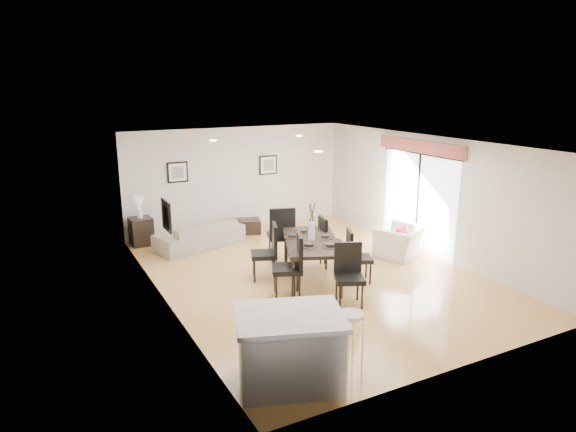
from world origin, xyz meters
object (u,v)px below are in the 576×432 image
armchair (401,242)px  side_table (141,231)px  dining_chair_foot (282,231)px  coffee_table (243,226)px  bar_stool (351,320)px  dining_chair_efar (328,239)px  dining_chair_wnear (293,262)px  dining_table (311,244)px  dining_chair_enear (355,253)px  dining_chair_head (349,270)px  sofa (200,234)px  kitchen_island (289,348)px  dining_chair_wfar (269,249)px

armchair → side_table: (-5.00, 3.59, -0.01)m
armchair → dining_chair_foot: 2.73m
armchair → coffee_table: (-2.43, 3.38, -0.16)m
side_table → bar_stool: (1.38, -6.88, 0.33)m
coffee_table → dining_chair_efar: bearing=-61.5°
coffee_table → dining_chair_wnear: bearing=-83.3°
armchair → bar_stool: (-3.61, -3.30, 0.32)m
dining_table → dining_chair_enear: dining_chair_enear is taller
dining_chair_wnear → bar_stool: 2.49m
dining_chair_head → dining_chair_foot: 2.48m
side_table → coffee_table: bearing=-4.5°
dining_table → bar_stool: 3.19m
dining_chair_efar → dining_table: bearing=139.4°
dining_chair_efar → armchair: bearing=-83.8°
sofa → side_table: size_ratio=3.17×
dining_table → kitchen_island: (-2.06, -3.00, -0.26)m
dining_chair_head → dining_chair_wfar: bearing=136.9°
dining_chair_wnear → bar_stool: (-0.40, -2.46, 0.01)m
armchair → dining_chair_wfar: (-3.22, 0.16, 0.29)m
sofa → dining_chair_efar: bearing=111.9°
dining_chair_enear → dining_chair_foot: (-0.75, 1.70, 0.10)m
dining_chair_head → kitchen_island: (-2.10, -1.75, -0.12)m
dining_chair_foot → dining_table: bearing=109.7°
sofa → dining_chair_wnear: dining_chair_wnear is taller
dining_chair_head → dining_chair_efar: bearing=92.5°
dining_table → coffee_table: (0.08, 3.69, -0.57)m
dining_chair_efar → dining_chair_enear: bearing=-166.5°
sofa → dining_chair_wfar: bearing=86.4°
kitchen_island → bar_stool: bearing=19.1°
kitchen_island → bar_stool: 0.97m
dining_chair_enear → dining_chair_efar: bearing=24.2°
dining_chair_foot → sofa: bearing=-37.5°
dining_table → dining_chair_head: (0.04, -1.25, -0.14)m
dining_chair_efar → dining_chair_head: (-0.67, -1.77, 0.00)m
dining_chair_enear → side_table: dining_chair_enear is taller
dining_chair_efar → coffee_table: dining_chair_efar is taller
kitchen_island → side_table: bearing=112.6°
dining_table → dining_chair_wnear: 0.89m
dining_chair_enear → coffee_table: (-0.64, 4.15, -0.41)m
dining_chair_efar → side_table: dining_chair_efar is taller
dining_chair_efar → bar_stool: size_ratio=1.40×
dining_chair_head → side_table: bearing=139.5°
side_table → dining_chair_enear: bearing=-53.6°
dining_table → kitchen_island: 3.65m
dining_chair_wnear → dining_chair_enear: (1.42, 0.08, -0.07)m
side_table → armchair: bearing=-35.7°
dining_table → bar_stool: (-1.11, -3.00, -0.08)m
dining_chair_foot → bar_stool: 4.36m
kitchen_island → dining_table: bearing=74.5°
dining_chair_wfar → dining_chair_head: size_ratio=1.03×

